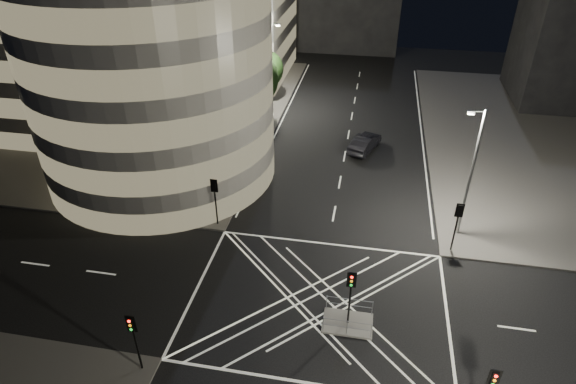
% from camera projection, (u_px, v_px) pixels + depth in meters
% --- Properties ---
extents(ground, '(120.00, 120.00, 0.00)m').
position_uv_depth(ground, '(318.00, 302.00, 30.64)').
color(ground, black).
rests_on(ground, ground).
extents(sidewalk_far_left, '(42.00, 42.00, 0.15)m').
position_uv_depth(sidewalk_far_left, '(107.00, 108.00, 57.49)').
color(sidewalk_far_left, '#585552').
rests_on(sidewalk_far_left, ground).
extents(central_island, '(3.00, 2.00, 0.15)m').
position_uv_depth(central_island, '(348.00, 323.00, 29.05)').
color(central_island, slate).
rests_on(central_island, ground).
extents(office_tower_curved, '(30.00, 29.00, 27.20)m').
position_uv_depth(office_tower_curved, '(118.00, 17.00, 42.62)').
color(office_tower_curved, gray).
rests_on(office_tower_curved, sidewalk_far_left).
extents(tree_a, '(3.99, 3.99, 7.02)m').
position_uv_depth(tree_a, '(201.00, 155.00, 37.13)').
color(tree_a, black).
rests_on(tree_a, sidewalk_far_left).
extents(tree_b, '(3.94, 3.94, 6.95)m').
position_uv_depth(tree_b, '(223.00, 124.00, 42.14)').
color(tree_b, black).
rests_on(tree_b, sidewalk_far_left).
extents(tree_c, '(4.44, 4.44, 6.74)m').
position_uv_depth(tree_c, '(242.00, 104.00, 47.38)').
color(tree_c, black).
rests_on(tree_c, sidewalk_far_left).
extents(tree_d, '(4.93, 4.93, 7.53)m').
position_uv_depth(tree_d, '(256.00, 79.00, 52.09)').
color(tree_d, black).
rests_on(tree_d, sidewalk_far_left).
extents(tree_e, '(3.69, 3.69, 5.94)m').
position_uv_depth(tree_e, '(268.00, 69.00, 57.55)').
color(tree_e, black).
rests_on(tree_e, sidewalk_far_left).
extents(traffic_signal_fl, '(0.55, 0.22, 4.00)m').
position_uv_depth(traffic_signal_fl, '(215.00, 194.00, 36.09)').
color(traffic_signal_fl, black).
rests_on(traffic_signal_fl, sidewalk_far_left).
extents(traffic_signal_nl, '(0.55, 0.22, 4.00)m').
position_uv_depth(traffic_signal_nl, '(133.00, 333.00, 24.79)').
color(traffic_signal_nl, black).
rests_on(traffic_signal_nl, sidewalk_near_left).
extents(traffic_signal_fr, '(0.55, 0.22, 4.00)m').
position_uv_depth(traffic_signal_fr, '(458.00, 218.00, 33.37)').
color(traffic_signal_fr, black).
rests_on(traffic_signal_fr, sidewalk_far_right).
extents(traffic_signal_island, '(0.55, 0.22, 4.00)m').
position_uv_depth(traffic_signal_island, '(351.00, 289.00, 27.53)').
color(traffic_signal_island, black).
rests_on(traffic_signal_island, central_island).
extents(street_lamp_left_near, '(1.25, 0.25, 10.00)m').
position_uv_depth(street_lamp_left_near, '(224.00, 132.00, 39.09)').
color(street_lamp_left_near, slate).
rests_on(street_lamp_left_near, sidewalk_far_left).
extents(street_lamp_left_far, '(1.25, 0.25, 10.00)m').
position_uv_depth(street_lamp_left_far, '(271.00, 64.00, 54.04)').
color(street_lamp_left_far, slate).
rests_on(street_lamp_left_far, sidewalk_far_left).
extents(street_lamp_right_far, '(1.25, 0.25, 10.00)m').
position_uv_depth(street_lamp_right_far, '(471.00, 171.00, 33.69)').
color(street_lamp_right_far, slate).
rests_on(street_lamp_right_far, sidewalk_far_right).
extents(railing_island_south, '(2.80, 0.06, 1.10)m').
position_uv_depth(railing_island_south, '(347.00, 327.00, 27.97)').
color(railing_island_south, slate).
rests_on(railing_island_south, central_island).
extents(railing_island_north, '(2.80, 0.06, 1.10)m').
position_uv_depth(railing_island_north, '(349.00, 305.00, 29.46)').
color(railing_island_north, slate).
rests_on(railing_island_north, central_island).
extents(sedan, '(3.34, 5.27, 1.64)m').
position_uv_depth(sedan, '(365.00, 143.00, 47.93)').
color(sedan, black).
rests_on(sedan, ground).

